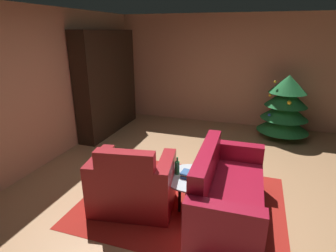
% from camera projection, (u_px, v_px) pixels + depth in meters
% --- Properties ---
extents(ground_plane, '(8.08, 8.08, 0.00)m').
position_uv_depth(ground_plane, '(197.00, 196.00, 3.79)').
color(ground_plane, '#AE7F56').
extents(wall_back, '(5.49, 0.06, 2.55)m').
position_uv_depth(wall_back, '(230.00, 71.00, 6.42)').
color(wall_back, tan).
rests_on(wall_back, ground).
extents(wall_left, '(0.06, 6.86, 2.55)m').
position_uv_depth(wall_left, '(26.00, 93.00, 4.17)').
color(wall_left, tan).
rests_on(wall_left, ground).
extents(area_rug, '(2.62, 2.04, 0.01)m').
position_uv_depth(area_rug, '(182.00, 201.00, 3.68)').
color(area_rug, maroon).
rests_on(area_rug, ground).
extents(bookshelf_unit, '(0.37, 1.96, 2.19)m').
position_uv_depth(bookshelf_unit, '(111.00, 84.00, 6.08)').
color(bookshelf_unit, black).
rests_on(bookshelf_unit, ground).
extents(armchair_red, '(1.11, 0.87, 0.91)m').
position_uv_depth(armchair_red, '(132.00, 185.00, 3.44)').
color(armchair_red, maroon).
rests_on(armchair_red, ground).
extents(couch_red, '(0.79, 1.69, 0.87)m').
position_uv_depth(couch_red, '(226.00, 195.00, 3.29)').
color(couch_red, maroon).
rests_on(couch_red, ground).
extents(coffee_table, '(0.70, 0.70, 0.43)m').
position_uv_depth(coffee_table, '(191.00, 180.00, 3.46)').
color(coffee_table, black).
rests_on(coffee_table, ground).
extents(book_stack_on_table, '(0.23, 0.17, 0.07)m').
position_uv_depth(book_stack_on_table, '(189.00, 175.00, 3.42)').
color(book_stack_on_table, '#285892').
rests_on(book_stack_on_table, coffee_table).
extents(bottle_on_table, '(0.06, 0.06, 0.23)m').
position_uv_depth(bottle_on_table, '(177.00, 167.00, 3.49)').
color(bottle_on_table, '#206030').
rests_on(bottle_on_table, coffee_table).
extents(decorated_tree, '(1.05, 1.05, 1.34)m').
position_uv_depth(decorated_tree, '(285.00, 107.00, 5.64)').
color(decorated_tree, brown).
rests_on(decorated_tree, ground).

